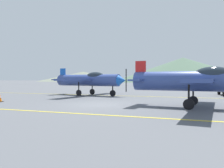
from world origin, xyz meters
TOP-DOWN VIEW (x-y plane):
  - ground_plane at (0.00, 0.00)m, footprint 400.00×400.00m
  - apron_line_near at (0.00, -3.97)m, footprint 80.00×0.16m
  - apron_line_far at (0.00, 7.84)m, footprint 80.00×0.16m
  - airplane_near at (6.02, 0.34)m, footprint 8.16×9.38m
  - airplane_mid at (-4.31, 7.41)m, footprint 8.19×9.38m
  - traffic_cone_front at (-7.58, -0.87)m, footprint 0.36×0.36m
  - hill_left at (-68.85, 132.51)m, footprint 63.76×63.76m
  - hill_centerleft at (-0.56, 120.35)m, footprint 79.19×79.19m

SIDE VIEW (x-z plane):
  - ground_plane at x=0.00m, z-range 0.00..0.00m
  - apron_line_near at x=0.00m, z-range 0.00..0.01m
  - apron_line_far at x=0.00m, z-range 0.00..0.01m
  - traffic_cone_front at x=-7.58m, z-range -0.01..0.58m
  - airplane_near at x=6.02m, z-range 0.18..2.98m
  - airplane_mid at x=-4.31m, z-range 0.18..2.98m
  - hill_left at x=-68.85m, z-range 0.00..6.77m
  - hill_centerleft at x=-0.56m, z-range 0.00..13.61m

